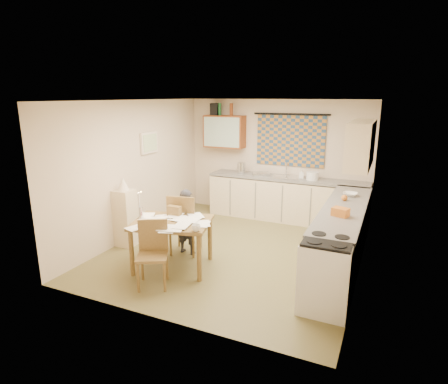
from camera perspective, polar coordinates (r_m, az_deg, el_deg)
The scene contains 44 objects.
floor at distance 6.50m, azimuth 1.77°, elevation -8.92°, with size 4.00×4.50×0.02m, color brown.
ceiling at distance 5.97m, azimuth 1.96°, elevation 13.88°, with size 4.00×4.50×0.02m, color white.
wall_back at distance 8.21m, azimuth 7.98°, elevation 5.09°, with size 4.00×0.02×2.50m, color beige.
wall_front at distance 4.19m, azimuth -10.17°, elevation -4.17°, with size 4.00×0.02×2.50m, color beige.
wall_left at distance 7.11m, azimuth -13.28°, elevation 3.39°, with size 0.02×4.50×2.50m, color beige.
wall_right at distance 5.67m, azimuth 20.95°, elevation 0.03°, with size 0.02×4.50×2.50m, color beige.
window_blind at distance 8.03m, azimuth 10.06°, elevation 7.69°, with size 1.45×0.03×1.05m, color navy.
curtain_rod at distance 7.97m, azimuth 10.20°, elevation 11.60°, with size 0.04×0.04×1.60m, color black.
wall_cabinet at distance 8.37m, azimuth 0.09°, elevation 9.21°, with size 0.90×0.34×0.70m, color #672D0F.
wall_cabinet_glass at distance 8.21m, azimuth -0.41°, elevation 9.11°, with size 0.84×0.02×0.64m, color #99B2A5.
upper_cabinet_right at distance 6.12m, azimuth 20.14°, elevation 6.83°, with size 0.34×1.30×0.70m, color beige.
framed_print at distance 7.34m, azimuth -11.33°, elevation 7.39°, with size 0.04×0.50×0.40m, color beige.
print_canvas at distance 7.32m, azimuth -11.17°, elevation 7.38°, with size 0.01×0.42×0.32m, color white.
counter_back at distance 8.00m, azimuth 9.43°, elevation -1.08°, with size 3.30×0.62×0.92m.
counter_right at distance 6.18m, azimuth 17.57°, elevation -6.31°, with size 0.62×2.95×0.92m.
stove at distance 4.82m, azimuth 15.26°, elevation -12.12°, with size 0.59×0.59×0.92m.
sink at distance 7.90m, azimuth 9.43°, elevation 1.93°, with size 0.55×0.45×0.10m, color silver.
tap at distance 8.04m, azimuth 9.50°, elevation 3.47°, with size 0.03×0.03×0.28m, color silver.
dish_rack at distance 8.04m, azimuth 5.64°, elevation 2.79°, with size 0.35×0.30×0.06m, color silver.
kettle at distance 8.18m, azimuth 2.67°, elevation 3.68°, with size 0.18×0.18×0.24m, color silver.
mixing_bowl at distance 7.76m, azimuth 13.33°, elevation 2.41°, with size 0.24×0.24×0.16m, color white.
soap_bottle at distance 7.85m, azimuth 11.71°, elevation 2.73°, with size 0.11×0.11×0.18m, color white.
bowl at distance 6.69m, azimuth 18.66°, elevation -0.33°, with size 0.25×0.25×0.06m, color white.
orange_bag at distance 5.53m, azimuth 17.32°, elevation -2.92°, with size 0.22×0.16×0.12m, color #C86E24.
fruit_orange at distance 6.35m, azimuth 17.88°, elevation -0.84°, with size 0.10×0.10×0.10m, color #C86E24.
speaker at distance 8.44m, azimuth -1.46°, elevation 12.51°, with size 0.16×0.20×0.26m, color black.
bottle_green at distance 8.39m, azimuth -0.67°, elevation 12.50°, with size 0.07×0.07×0.26m, color #195926.
bottle_brown at distance 8.27m, azimuth 1.11°, elevation 12.47°, with size 0.07×0.07×0.26m, color #672D0F.
dining_table at distance 5.80m, azimuth -7.84°, elevation -7.86°, with size 1.31×1.12×0.75m.
chair_far at distance 6.32m, azimuth -5.90°, elevation -6.49°, with size 0.54×0.54×1.03m.
chair_near at distance 5.37m, azimuth -10.77°, elevation -11.06°, with size 0.55×0.55×0.91m.
person at distance 6.22m, azimuth -5.73°, elevation -4.51°, with size 0.41×0.28×1.11m, color black.
shelf_stand at distance 6.75m, azimuth -14.79°, elevation -3.86°, with size 0.32×0.30×1.01m, color beige.
lampshade at distance 6.59m, azimuth -15.14°, elevation 1.21°, with size 0.20×0.20×0.22m, color beige.
letter_rack at distance 5.88m, azimuth -7.58°, elevation -2.87°, with size 0.22×0.10×0.16m, color brown.
mug at distance 5.21m, azimuth -4.28°, elevation -5.48°, with size 0.17×0.17×0.10m, color white.
magazine at distance 5.59m, azimuth -12.93°, elevation -4.77°, with size 0.34×0.36×0.03m, color maroon.
book at distance 5.70m, azimuth -11.99°, elevation -4.39°, with size 0.17×0.22×0.02m, color #C86E24.
orange_box at distance 5.50m, azimuth -11.86°, elevation -4.97°, with size 0.12×0.08×0.04m, color #C86E24.
eyeglasses at distance 5.36m, azimuth -7.03°, elevation -5.40°, with size 0.13×0.04×0.02m, color black.
candle_holder at distance 5.84m, azimuth -12.52°, elevation -3.13°, with size 0.06×0.06×0.18m, color silver.
candle at distance 5.82m, azimuth -12.83°, elevation -1.16°, with size 0.02×0.02×0.22m, color white.
candle_flame at distance 5.78m, azimuth -12.52°, elevation 0.01°, with size 0.02×0.02×0.02m, color #FFCC66.
papers at distance 5.60m, azimuth -8.03°, elevation -4.50°, with size 1.28×1.15×0.03m.
Camera 1 is at (2.29, -5.51, 2.58)m, focal length 30.00 mm.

